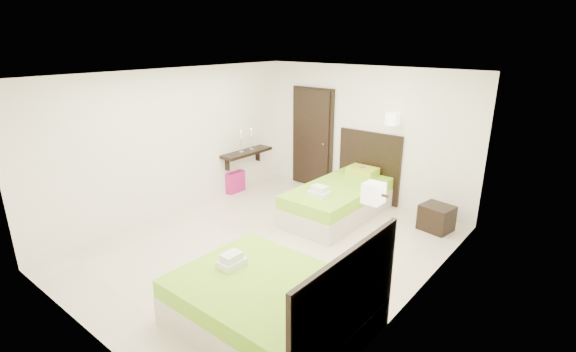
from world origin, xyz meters
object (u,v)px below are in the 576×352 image
Objects in this scene: bed_single at (341,198)px; nightstand at (436,218)px; ottoman at (231,181)px; bed_double at (273,304)px.

bed_single is 4.51× the size of nightstand.
nightstand is 1.12× the size of ottoman.
bed_double is (1.12, -3.13, -0.02)m from bed_single.
nightstand is at bearing 82.70° from bed_double.
bed_double reaches higher than nightstand.
bed_single is at bearing -153.38° from nightstand.
nightstand is at bearing 16.98° from bed_single.
bed_single reaches higher than bed_double.
bed_double is 4.25× the size of nightstand.
bed_single reaches higher than ottoman.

